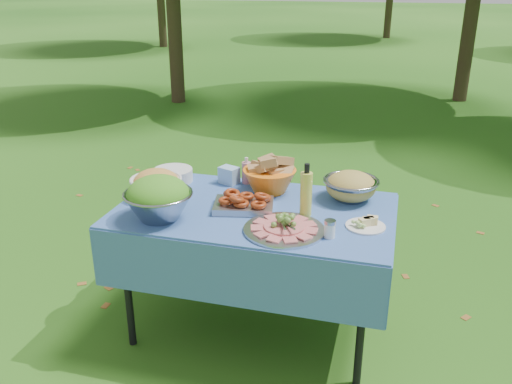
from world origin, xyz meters
The scene contains 14 objects.
ground centered at (0.00, 0.00, 0.00)m, with size 80.00×80.00×0.00m, color #0F3A0A.
picnic_table centered at (0.00, 0.00, 0.38)m, with size 1.46×0.86×0.76m, color #719EDA.
salad_bowl centered at (-0.44, -0.25, 0.87)m, with size 0.35×0.35×0.23m, color gray, non-canonical shape.
pasta_bowl_white centered at (-0.58, 0.02, 0.84)m, with size 0.28×0.28×0.16m, color silver, non-canonical shape.
plate_stack centered at (-0.59, 0.28, 0.80)m, with size 0.23×0.23×0.08m, color silver.
wipes_box centered at (-0.25, 0.33, 0.81)m, with size 0.11×0.08×0.10m, color #94C1EE.
sanitizer_bottle centered at (-0.15, 0.36, 0.84)m, with size 0.06×0.06×0.16m, color #CF7D89.
bread_bowl centered at (0.01, 0.27, 0.86)m, with size 0.31×0.31×0.20m, color orange, non-canonical shape.
pasta_bowl_steel centered at (0.48, 0.27, 0.84)m, with size 0.30×0.30×0.16m, color gray, non-canonical shape.
fried_tray centered at (-0.06, -0.01, 0.80)m, with size 0.31×0.22×0.07m, color #A4A3A7.
charcuterie_platter centered at (0.21, -0.22, 0.81)m, with size 0.40×0.40×0.09m, color #ADB1B4.
oil_bottle centered at (0.27, 0.00, 0.90)m, with size 0.06×0.06×0.28m, color #C8CF45.
cheese_plate centered at (0.59, -0.07, 0.79)m, with size 0.20×0.20×0.05m, color silver.
shaker centered at (0.43, -0.23, 0.81)m, with size 0.06×0.06×0.09m, color white.
Camera 1 is at (0.70, -2.55, 1.93)m, focal length 38.00 mm.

